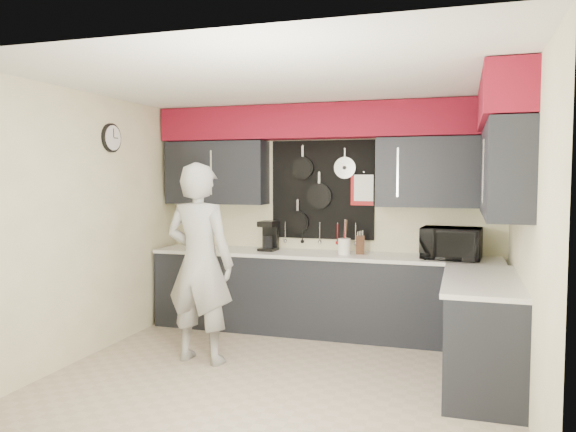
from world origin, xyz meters
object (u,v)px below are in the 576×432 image
(coffee_maker, at_px, (269,235))
(microwave, at_px, (451,243))
(person, at_px, (200,263))
(utensil_crock, at_px, (344,246))
(knife_block, at_px, (360,245))

(coffee_maker, bearing_deg, microwave, 0.94)
(microwave, relative_size, coffee_maker, 1.75)
(person, bearing_deg, microwave, -147.44)
(utensil_crock, height_order, person, person)
(utensil_crock, distance_m, coffee_maker, 0.92)
(coffee_maker, bearing_deg, utensil_crock, -1.47)
(microwave, bearing_deg, person, -146.21)
(microwave, xyz_separation_m, coffee_maker, (-2.04, 0.10, 0.01))
(knife_block, bearing_deg, person, -145.44)
(knife_block, xyz_separation_m, coffee_maker, (-1.07, -0.00, 0.08))
(knife_block, relative_size, person, 0.11)
(knife_block, xyz_separation_m, utensil_crock, (-0.16, -0.09, -0.01))
(person, bearing_deg, coffee_maker, -95.86)
(microwave, distance_m, knife_block, 0.98)
(microwave, bearing_deg, utensil_crock, -175.55)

